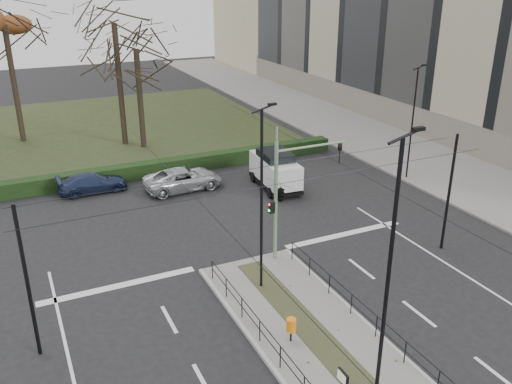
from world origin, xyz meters
TOP-DOWN VIEW (x-y plane):
  - ground at (0.00, 0.00)m, footprint 140.00×140.00m
  - median_island at (0.00, -2.50)m, footprint 4.40×15.00m
  - sidewalk_east at (18.00, 22.00)m, footprint 8.00×90.00m
  - park at (-6.00, 32.00)m, footprint 38.00×26.00m
  - hedge at (-6.00, 18.60)m, footprint 38.00×1.00m
  - apartment_block at (27.97, 23.97)m, footprint 13.09×52.10m
  - median_railing at (0.00, -2.60)m, footprint 4.14×13.24m
  - catenary at (0.00, 1.62)m, footprint 20.00×34.00m
  - traffic_light at (1.72, 4.50)m, footprint 3.98×2.29m
  - litter_bin at (-1.00, -1.45)m, footprint 0.38×0.38m
  - info_panel at (-1.50, -5.53)m, footprint 0.11×0.49m
  - streetlamp_median_near at (0.22, -5.10)m, footprint 0.75×0.15m
  - streetlamp_median_far at (-0.31, 2.49)m, footprint 0.68×0.14m
  - streetlamp_sidewalk at (14.53, 10.63)m, footprint 0.63×0.13m
  - parked_car_third at (-5.07, 17.29)m, footprint 4.28×1.76m
  - parked_car_fourth at (0.30, 15.28)m, footprint 5.12×2.52m
  - white_van at (5.77, 13.04)m, footprint 2.40×4.75m
  - rust_tree at (-8.35, 30.92)m, footprint 9.79×9.79m
  - bare_tree_center at (-0.93, 26.58)m, footprint 6.69×6.69m
  - bare_tree_near at (0.23, 25.16)m, footprint 6.61×6.61m

SIDE VIEW (x-z plane):
  - ground at x=0.00m, z-range 0.00..0.00m
  - park at x=-6.00m, z-range 0.00..0.10m
  - median_island at x=0.00m, z-range 0.00..0.14m
  - sidewalk_east at x=18.00m, z-range 0.00..0.14m
  - hedge at x=-6.00m, z-range 0.00..1.00m
  - parked_car_third at x=-5.07m, z-range 0.00..1.24m
  - parked_car_fourth at x=0.30m, z-range 0.00..1.40m
  - litter_bin at x=-1.00m, z-range 0.35..1.32m
  - median_railing at x=0.00m, z-range 0.52..1.44m
  - white_van at x=5.77m, z-range 0.05..2.50m
  - info_panel at x=-1.50m, z-range 0.68..2.55m
  - catenary at x=0.00m, z-range 0.42..6.42m
  - traffic_light at x=1.72m, z-range 0.62..6.48m
  - streetlamp_sidewalk at x=14.53m, z-range 0.20..7.69m
  - streetlamp_median_far at x=-0.31m, z-range 0.21..8.36m
  - streetlamp_median_near at x=0.22m, z-range 0.22..9.21m
  - bare_tree_near at x=0.23m, z-range 2.09..12.17m
  - bare_tree_center at x=-0.93m, z-range 2.55..14.99m
  - rust_tree at x=-8.35m, z-range 3.25..15.36m
  - apartment_block at x=27.97m, z-range -0.43..21.22m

